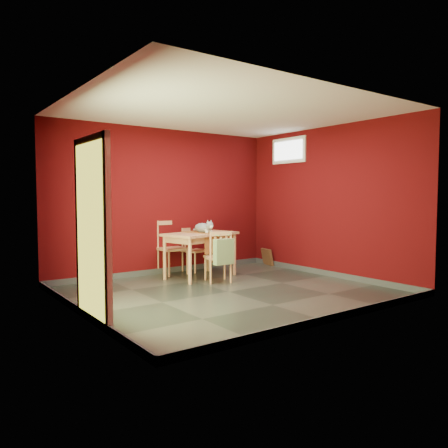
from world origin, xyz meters
TOP-DOWN VIEW (x-y plane):
  - ground at (0.00, 0.00)m, footprint 4.50×4.50m
  - room_shell at (0.00, 0.00)m, footprint 4.50×4.50m
  - doorway at (-2.23, -0.40)m, footprint 0.06×1.01m
  - window at (2.23, 1.00)m, footprint 0.05×0.90m
  - outlet_plate at (1.60, 1.99)m, footprint 0.08×0.02m
  - dining_table at (0.31, 1.25)m, footprint 1.42×1.02m
  - table_runner at (0.31, 1.13)m, footprint 0.47×0.75m
  - chair_far_left at (0.06, 1.86)m, footprint 0.48×0.48m
  - chair_far_right at (0.56, 1.88)m, footprint 0.47×0.47m
  - chair_near at (0.32, 0.70)m, footprint 0.52×0.52m
  - tote_bag at (0.27, 0.49)m, footprint 0.35×0.20m
  - cat at (0.35, 1.22)m, footprint 0.26×0.49m
  - picture_frame at (2.19, 1.57)m, footprint 0.17×0.36m

SIDE VIEW (x-z plane):
  - ground at x=0.00m, z-range 0.00..0.00m
  - room_shell at x=0.00m, z-range -2.20..2.30m
  - picture_frame at x=2.19m, z-range 0.00..0.35m
  - outlet_plate at x=1.60m, z-range 0.24..0.36m
  - chair_far_right at x=0.56m, z-range 0.01..0.85m
  - chair_near at x=0.32m, z-range 0.01..0.88m
  - chair_far_left at x=0.06m, z-range 0.01..1.00m
  - tote_bag at x=0.27m, z-range 0.30..0.79m
  - dining_table at x=0.31m, z-range 0.30..1.10m
  - table_runner at x=0.31m, z-range 0.58..0.92m
  - cat at x=0.35m, z-range 0.80..1.04m
  - doorway at x=-2.23m, z-range 0.06..2.19m
  - window at x=2.23m, z-range 2.10..2.60m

